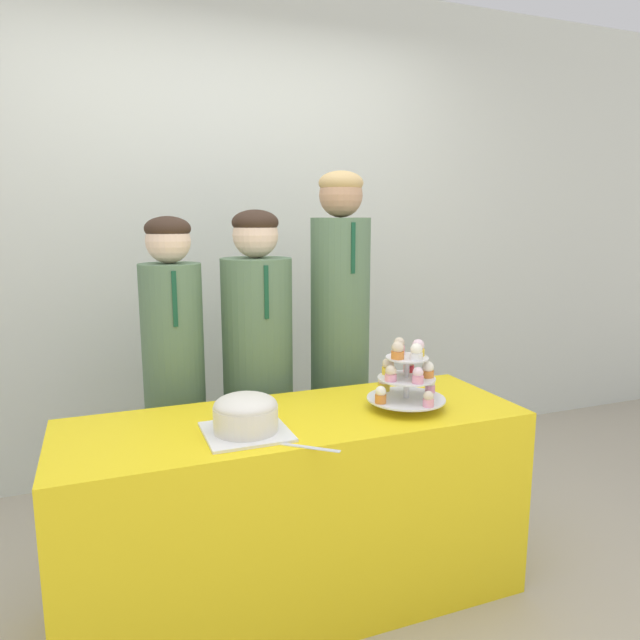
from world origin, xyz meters
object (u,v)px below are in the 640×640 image
(round_cake, at_px, (246,414))
(cupcake_stand, at_px, (406,375))
(student_2, at_px, (340,354))
(student_1, at_px, (258,384))
(cake_knife, at_px, (282,443))
(student_0, at_px, (175,392))

(round_cake, xyz_separation_m, cupcake_stand, (0.62, 0.03, 0.06))
(round_cake, bearing_deg, student_2, 46.34)
(round_cake, distance_m, student_1, 0.68)
(cupcake_stand, height_order, student_1, student_1)
(student_1, relative_size, student_2, 0.89)
(cake_knife, xyz_separation_m, student_1, (0.13, 0.77, -0.03))
(round_cake, xyz_separation_m, student_2, (0.61, 0.64, 0.01))
(student_2, bearing_deg, student_1, -180.00)
(cupcake_stand, xyz_separation_m, student_2, (-0.00, 0.61, -0.05))
(student_1, xyz_separation_m, student_2, (0.40, 0.00, 0.10))
(cupcake_stand, relative_size, student_0, 0.20)
(student_0, relative_size, student_2, 0.88)
(round_cake, distance_m, student_0, 0.67)
(cake_knife, bearing_deg, round_cake, 162.58)
(cupcake_stand, distance_m, student_2, 0.61)
(student_0, bearing_deg, student_1, 0.00)
(round_cake, relative_size, cake_knife, 1.18)
(cupcake_stand, relative_size, student_2, 0.18)
(cake_knife, relative_size, student_0, 0.16)
(cake_knife, distance_m, student_0, 0.80)
(cake_knife, height_order, student_1, student_1)
(student_1, bearing_deg, round_cake, -108.55)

